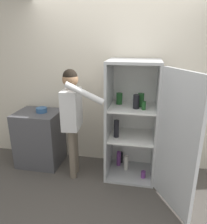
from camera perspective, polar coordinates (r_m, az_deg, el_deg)
name	(u,v)px	position (r m, az deg, el deg)	size (l,w,h in m)	color
ground_plane	(104,197)	(3.07, 0.17, -21.33)	(12.00, 12.00, 0.00)	#4C4742
wall_back	(116,86)	(3.39, 3.34, 6.77)	(7.00, 0.06, 2.55)	beige
refrigerator	(140,125)	(3.05, 9.62, -3.26)	(1.08, 1.24, 1.71)	#B7BABC
person	(72,111)	(3.05, -8.15, 0.36)	(0.62, 0.52, 1.60)	#726656
counter	(40,138)	(3.71, -16.29, -6.54)	(0.67, 0.56, 0.88)	#4C4C51
bowl	(42,110)	(3.52, -15.89, 0.51)	(0.17, 0.17, 0.07)	#335B8E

